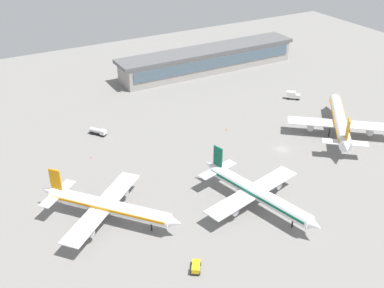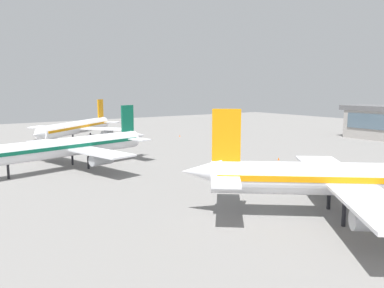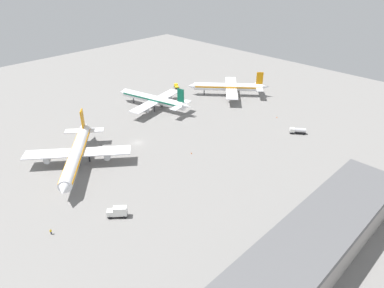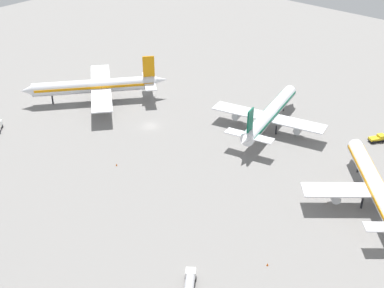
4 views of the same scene
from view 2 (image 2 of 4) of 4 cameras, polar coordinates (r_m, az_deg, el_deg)
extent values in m
plane|color=gray|center=(71.49, 6.30, -5.20)|extent=(288.00, 288.00, 0.00)
cylinder|color=white|center=(83.37, -17.79, -0.42)|extent=(11.68, 34.66, 3.82)
cone|color=white|center=(93.83, -8.02, 1.18)|extent=(4.07, 5.35, 3.05)
cube|color=#0C593F|center=(83.33, -17.80, -0.22)|extent=(11.44, 33.33, 0.69)
cube|color=white|center=(84.30, -16.76, -0.54)|extent=(33.37, 12.97, 0.34)
cylinder|color=#A5A8AD|center=(76.85, -13.14, -2.24)|extent=(3.08, 4.87, 2.10)
cylinder|color=#A5A8AD|center=(92.44, -19.71, -0.77)|extent=(3.08, 4.87, 2.10)
cube|color=white|center=(92.05, -9.39, 0.89)|extent=(13.55, 6.05, 0.27)
cube|color=#0C593F|center=(91.59, -9.46, 3.74)|extent=(1.17, 3.34, 6.11)
cylinder|color=black|center=(78.64, -25.36, -3.72)|extent=(0.46, 0.46, 2.67)
cylinder|color=black|center=(82.75, -14.97, -2.64)|extent=(0.46, 0.46, 2.67)
cylinder|color=black|center=(87.87, -17.14, -2.11)|extent=(0.46, 0.46, 2.67)
cylinder|color=white|center=(53.95, 23.70, -4.77)|extent=(27.48, 32.37, 4.22)
cone|color=white|center=(50.87, 1.40, -4.09)|extent=(5.94, 6.22, 3.37)
cube|color=orange|center=(53.88, 23.71, -4.44)|extent=(26.58, 31.23, 0.76)
cube|color=white|center=(53.44, 21.72, -5.24)|extent=(32.09, 27.76, 0.38)
cylinder|color=#A5A8AD|center=(63.32, 18.95, -4.42)|extent=(4.95, 5.33, 2.32)
cylinder|color=#A5A8AD|center=(44.56, 25.51, -10.07)|extent=(4.95, 5.33, 2.32)
cube|color=white|center=(50.85, 4.99, -4.37)|extent=(13.46, 11.86, 0.30)
cube|color=orange|center=(50.00, 5.07, 1.30)|extent=(2.68, 3.14, 6.74)
cylinder|color=black|center=(57.03, 19.44, -7.57)|extent=(0.51, 0.51, 2.95)
cylinder|color=black|center=(50.82, 21.40, -9.60)|extent=(0.51, 0.51, 2.95)
cylinder|color=white|center=(123.63, -16.61, 2.35)|extent=(25.72, 29.01, 3.85)
cone|color=white|center=(108.22, -21.70, 1.32)|extent=(5.28, 5.30, 3.65)
cone|color=white|center=(139.77, -12.67, 3.37)|extent=(5.47, 5.65, 3.08)
cube|color=orange|center=(123.60, -16.62, 2.48)|extent=(24.86, 28.00, 0.69)
cube|color=white|center=(125.16, -16.19, 2.26)|extent=(28.82, 25.90, 0.35)
cylinder|color=#A5A8AD|center=(120.82, -12.37, 1.55)|extent=(4.57, 4.82, 2.12)
cylinder|color=#A5A8AD|center=(130.28, -19.69, 1.73)|extent=(4.57, 4.82, 2.12)
cube|color=white|center=(137.23, -13.23, 3.19)|extent=(12.11, 11.04, 0.28)
cube|color=orange|center=(136.92, -13.29, 5.11)|extent=(2.50, 2.81, 6.15)
cylinder|color=black|center=(113.79, -19.72, 0.07)|extent=(0.46, 0.46, 2.69)
cylinder|color=black|center=(124.84, -14.68, 0.97)|extent=(0.46, 0.46, 2.69)
cylinder|color=black|center=(127.95, -17.09, 1.04)|extent=(0.46, 0.46, 2.69)
cube|color=black|center=(135.79, 5.10, 1.43)|extent=(5.29, 6.19, 0.30)
cube|color=white|center=(133.51, 4.87, 1.73)|extent=(2.60, 2.58, 1.60)
cube|color=#3F596B|center=(132.69, 4.79, 1.83)|extent=(1.33, 1.02, 0.90)
cylinder|color=#B7B7BC|center=(136.54, 5.19, 1.91)|extent=(4.13, 4.68, 1.80)
cylinder|color=black|center=(133.46, 5.27, 1.25)|extent=(0.72, 0.82, 0.80)
cylinder|color=black|center=(133.91, 4.48, 1.28)|extent=(0.72, 0.82, 0.80)
cylinder|color=black|center=(137.72, 5.69, 1.46)|extent=(0.72, 0.82, 0.80)
cylinder|color=black|center=(138.16, 4.93, 1.49)|extent=(0.72, 0.82, 0.80)
cone|color=#EA590C|center=(133.24, -1.81, 1.22)|extent=(0.44, 0.44, 0.60)
cone|color=#EA590C|center=(92.09, 12.59, -2.13)|extent=(0.44, 0.44, 0.60)
camera|label=1|loc=(169.37, -59.72, 26.03)|focal=43.45mm
camera|label=3|loc=(155.15, 65.21, 22.30)|focal=32.82mm
camera|label=4|loc=(214.28, 8.56, 23.46)|focal=49.73mm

